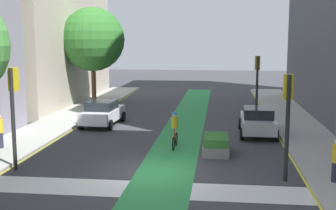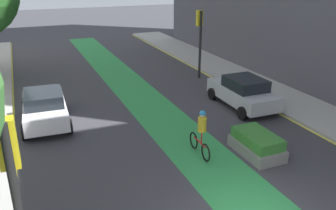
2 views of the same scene
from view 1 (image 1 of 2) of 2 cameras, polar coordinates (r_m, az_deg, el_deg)
name	(u,v)px [view 1 (image 1 of 2)]	position (r m, az deg, el deg)	size (l,w,h in m)	color
ground_plane	(152,173)	(18.08, -2.14, -8.74)	(120.00, 120.00, 0.00)	#38383D
bike_lane_paint	(165,173)	(18.00, -0.39, -8.80)	(2.40, 60.00, 0.01)	#2D8C47
crosswalk_band	(143,189)	(16.20, -3.25, -10.81)	(12.00, 1.80, 0.01)	silver
curb_stripe_left	(11,168)	(19.88, -19.65, -7.63)	(0.16, 60.00, 0.01)	yellow
curb_stripe_right	(304,178)	(18.18, 17.14, -9.01)	(0.16, 60.00, 0.01)	yellow
traffic_signal_near_right	(288,106)	(17.13, 15.21, -0.19)	(0.35, 0.52, 4.07)	black
traffic_signal_near_left	(13,99)	(19.02, -19.36, 0.78)	(0.35, 0.52, 4.22)	black
traffic_signal_far_right	(257,75)	(30.58, 11.45, 3.86)	(0.35, 0.52, 4.24)	black
car_white_left_far	(103,113)	(27.90, -8.45, -0.98)	(2.17, 4.27, 1.57)	silver
car_silver_right_far	(258,121)	(25.36, 11.51, -2.02)	(2.07, 4.23, 1.57)	#B2B7BF
cyclist_in_lane	(175,129)	(21.75, 0.88, -3.13)	(0.32, 1.73, 1.86)	black
pedestrian_sidewalk_left_a	(0,131)	(22.75, -20.91, -3.18)	(0.34, 0.34, 1.62)	#262638
pedestrian_sidewalk_right_b	(336,160)	(17.40, 20.90, -6.69)	(0.34, 0.34, 1.61)	#262638
street_tree_far	(93,39)	(35.43, -9.71, 8.35)	(5.00, 5.00, 7.70)	brown
median_planter	(216,145)	(21.08, 6.20, -5.14)	(1.25, 2.14, 0.85)	slate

